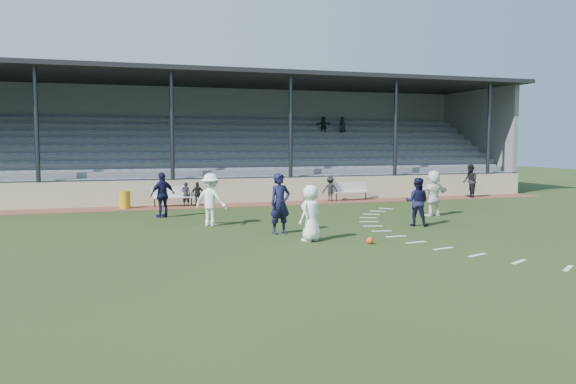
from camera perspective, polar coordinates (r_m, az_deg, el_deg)
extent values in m
plane|color=#233515|center=(17.20, 2.49, -5.01)|extent=(90.00, 90.00, 0.00)
cube|color=brown|center=(27.21, -5.03, -1.30)|extent=(34.00, 2.00, 0.02)
cube|color=#BFB693|center=(28.18, -5.50, 0.11)|extent=(34.00, 0.18, 1.20)
cube|color=silver|center=(26.80, -11.59, -0.54)|extent=(2.00, 0.41, 0.06)
cube|color=silver|center=(26.99, -11.64, 0.03)|extent=(2.00, 0.07, 0.54)
cylinder|color=#2E3036|center=(26.76, -13.39, -1.08)|extent=(0.06, 0.06, 0.40)
cylinder|color=#2E3036|center=(26.92, -9.78, -0.98)|extent=(0.06, 0.06, 0.40)
cube|color=silver|center=(29.27, 6.44, -0.01)|extent=(2.02, 0.55, 0.06)
cube|color=silver|center=(29.45, 6.28, 0.51)|extent=(2.00, 0.21, 0.54)
cylinder|color=#2E3036|center=(28.90, 4.95, -0.52)|extent=(0.06, 0.06, 0.40)
cylinder|color=#2E3036|center=(29.70, 7.89, -0.40)|extent=(0.06, 0.06, 0.40)
cylinder|color=#C29516|center=(26.58, -16.24, -0.76)|extent=(0.49, 0.49, 0.79)
sphere|color=#EB4B0D|center=(16.86, 8.32, -4.91)|extent=(0.21, 0.21, 0.21)
imported|color=white|center=(17.08, 2.34, -2.16)|extent=(1.01, 0.92, 1.72)
imported|color=black|center=(18.43, -0.81, -1.19)|extent=(0.82, 0.62, 2.00)
imported|color=black|center=(20.75, 12.99, -0.98)|extent=(1.08, 1.04, 1.75)
imported|color=white|center=(20.41, -7.85, -0.78)|extent=(1.40, 1.31, 1.90)
imported|color=black|center=(23.08, -12.61, -0.29)|extent=(1.16, 0.85, 1.82)
imported|color=white|center=(23.79, 14.54, -0.11)|extent=(1.81, 0.88, 1.88)
imported|color=black|center=(32.24, 18.02, 1.09)|extent=(0.89, 1.03, 1.82)
imported|color=black|center=(26.81, -10.33, -0.22)|extent=(0.49, 0.41, 1.13)
imported|color=black|center=(26.93, -9.17, -0.19)|extent=(0.70, 0.39, 1.13)
imported|color=black|center=(28.80, 4.32, 0.32)|extent=(0.90, 0.64, 1.25)
cube|color=slate|center=(28.71, -5.72, 0.20)|extent=(34.00, 0.80, 1.20)
cube|color=slate|center=(28.76, -5.77, 1.51)|extent=(33.00, 0.28, 0.10)
cube|color=slate|center=(29.48, -6.04, 0.71)|extent=(34.00, 0.80, 1.60)
cube|color=slate|center=(29.53, -6.09, 2.37)|extent=(33.00, 0.28, 0.10)
cube|color=slate|center=(30.25, -6.34, 1.20)|extent=(34.00, 0.80, 2.00)
cube|color=slate|center=(30.30, -6.40, 3.19)|extent=(33.00, 0.28, 0.10)
cube|color=slate|center=(31.02, -6.63, 1.66)|extent=(34.00, 0.80, 2.40)
cube|color=slate|center=(31.07, -6.69, 3.97)|extent=(33.00, 0.28, 0.10)
cube|color=slate|center=(31.80, -6.90, 2.10)|extent=(34.00, 0.80, 2.80)
cube|color=slate|center=(31.85, -6.96, 4.71)|extent=(33.00, 0.28, 0.10)
cube|color=slate|center=(32.57, -7.16, 2.52)|extent=(34.00, 0.80, 3.20)
cube|color=slate|center=(32.64, -7.22, 5.42)|extent=(33.00, 0.28, 0.10)
cube|color=slate|center=(33.35, -7.41, 2.91)|extent=(34.00, 0.80, 3.60)
cube|color=slate|center=(33.44, -7.47, 6.09)|extent=(33.00, 0.28, 0.10)
cube|color=slate|center=(34.13, -7.64, 3.29)|extent=(34.00, 0.80, 4.00)
cube|color=slate|center=(34.23, -7.71, 6.73)|extent=(33.00, 0.28, 0.10)
cube|color=slate|center=(34.92, -7.87, 3.66)|extent=(34.00, 0.80, 4.40)
cube|color=slate|center=(35.04, -7.94, 7.34)|extent=(33.00, 0.28, 0.10)
cube|color=slate|center=(35.50, -8.05, 5.29)|extent=(34.00, 0.40, 6.40)
cube|color=slate|center=(38.72, 18.45, 5.06)|extent=(0.30, 7.80, 6.40)
cube|color=black|center=(31.85, -6.96, 11.29)|extent=(34.60, 9.00, 0.22)
cylinder|color=#2E3036|center=(27.77, -24.16, 5.10)|extent=(0.20, 0.20, 6.50)
cylinder|color=#2E3036|center=(27.72, -11.69, 5.44)|extent=(0.20, 0.20, 6.50)
cylinder|color=#2E3036|center=(28.94, 0.27, 5.52)|extent=(0.20, 0.20, 6.50)
cylinder|color=#2E3036|center=(31.28, 10.85, 5.39)|extent=(0.20, 0.20, 6.50)
cylinder|color=#2E3036|center=(34.52, 19.70, 5.14)|extent=(0.20, 0.20, 6.50)
cylinder|color=#2E3036|center=(28.13, -5.51, 1.43)|extent=(34.00, 0.05, 0.05)
imported|color=black|center=(35.69, 5.55, 6.80)|extent=(0.58, 0.46, 1.05)
imported|color=black|center=(35.21, 3.62, 6.83)|extent=(1.00, 0.65, 1.04)
cube|color=silver|center=(26.00, 9.96, -1.66)|extent=(0.54, 0.61, 0.01)
cube|color=silver|center=(24.93, 9.10, -1.93)|extent=(0.59, 0.56, 0.01)
cube|color=silver|center=(23.83, 8.49, -2.25)|extent=(0.64, 0.51, 0.01)
cube|color=silver|center=(22.71, 8.17, -2.60)|extent=(0.67, 0.44, 0.01)
cube|color=silver|center=(21.58, 8.20, -3.00)|extent=(0.70, 0.37, 0.01)
cube|color=silver|center=(20.46, 8.62, -3.44)|extent=(0.71, 0.29, 0.01)
cube|color=silver|center=(19.38, 9.51, -3.93)|extent=(0.71, 0.21, 0.01)
cube|color=silver|center=(18.35, 10.92, -4.45)|extent=(0.70, 0.12, 0.01)
cube|color=silver|center=(17.41, 12.91, -5.00)|extent=(0.71, 0.21, 0.01)
cube|color=silver|center=(16.58, 15.50, -5.55)|extent=(0.71, 0.29, 0.01)
cube|color=silver|center=(15.90, 18.69, -6.08)|extent=(0.70, 0.37, 0.01)
cube|color=silver|center=(15.39, 22.43, -6.56)|extent=(0.67, 0.44, 0.01)
cube|color=silver|center=(15.09, 26.58, -6.94)|extent=(0.64, 0.51, 0.01)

